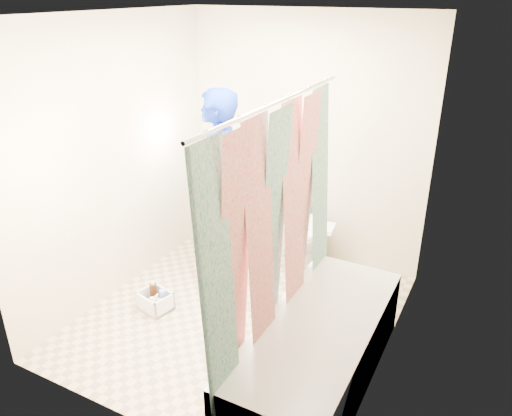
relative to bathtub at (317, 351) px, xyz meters
The scene contains 14 objects.
floor 0.99m from the bathtub, 153.43° to the left, with size 2.60×2.60×0.00m, color tan.
ceiling 2.33m from the bathtub, 153.43° to the left, with size 2.40×2.60×0.02m, color white.
wall_back 2.14m from the bathtub, 116.23° to the left, with size 2.40×0.02×2.40m, color beige.
wall_front 1.54m from the bathtub, 134.17° to the right, with size 2.40×0.02×2.40m, color beige.
wall_left 2.29m from the bathtub, 168.29° to the left, with size 0.02×2.60×2.40m, color beige.
wall_right 1.08m from the bathtub, 50.53° to the left, with size 0.02×2.60×2.40m, color beige.
bathtub is the anchor object (origin of this frame).
curtain_rod 1.71m from the bathtub, behind, with size 0.02×0.02×1.90m, color silver.
shower_curtain 0.82m from the bathtub, behind, with size 0.06×1.75×1.80m, color white.
toilet 1.65m from the bathtub, 113.91° to the left, with size 0.46×0.82×0.83m, color white.
tank_lid 1.53m from the bathtub, 115.32° to the left, with size 0.51×0.22×0.04m, color white.
tank_internals 1.95m from the bathtub, 113.41° to the left, with size 0.20×0.07×0.27m.
plumber 1.79m from the bathtub, 145.55° to the left, with size 0.65×0.43×1.79m, color #0E1992.
cleaning_caddy 1.56m from the bathtub, behind, with size 0.31×0.27×0.21m.
Camera 1 is at (1.75, -3.04, 2.56)m, focal length 35.00 mm.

